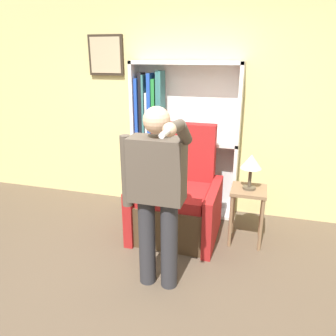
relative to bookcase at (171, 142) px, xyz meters
name	(u,v)px	position (x,y,z in m)	size (l,w,h in m)	color
ground_plane	(130,303)	(0.16, -1.87, -0.93)	(14.00, 14.00, 0.00)	brown
wall_back	(185,104)	(0.15, 0.16, 0.48)	(8.00, 0.11, 2.80)	#DBCC84
bookcase	(171,142)	(0.00, 0.00, 0.00)	(1.36, 0.28, 1.93)	white
armchair	(177,202)	(0.25, -0.61, -0.54)	(0.95, 0.85, 1.25)	#4C3823
person_standing	(157,190)	(0.31, -1.56, 0.01)	(0.60, 0.78, 1.63)	#2D2D33
side_table	(248,201)	(1.04, -0.59, -0.43)	(0.37, 0.37, 0.64)	#846647
table_lamp	(251,164)	(1.04, -0.59, -0.01)	(0.22, 0.22, 0.38)	#4C4233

